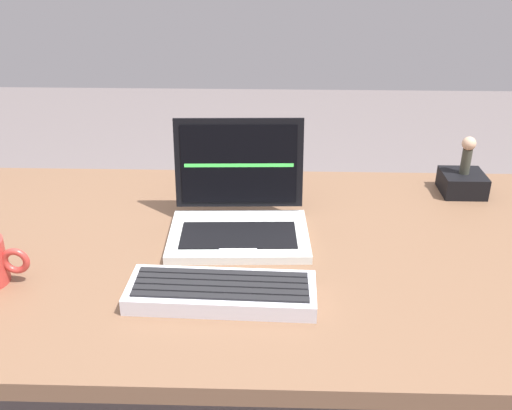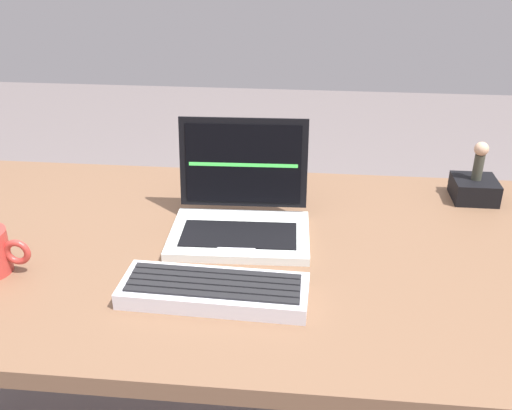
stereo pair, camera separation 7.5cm
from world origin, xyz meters
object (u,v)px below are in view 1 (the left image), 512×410
(figurine_stand, at_px, (462,183))
(external_keyboard, at_px, (222,292))
(laptop_front, at_px, (239,213))
(figurine, at_px, (468,152))

(figurine_stand, bearing_deg, external_keyboard, -139.83)
(laptop_front, bearing_deg, figurine, 22.06)
(laptop_front, xyz_separation_m, external_keyboard, (-0.02, -0.26, -0.03))
(external_keyboard, relative_size, figurine, 3.59)
(external_keyboard, xyz_separation_m, figurine, (0.57, 0.48, 0.09))
(external_keyboard, xyz_separation_m, figurine_stand, (0.57, 0.48, 0.01))
(laptop_front, relative_size, figurine, 3.20)
(laptop_front, distance_m, figurine, 0.60)
(figurine_stand, bearing_deg, laptop_front, -157.94)
(figurine_stand, bearing_deg, figurine, 0.00)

